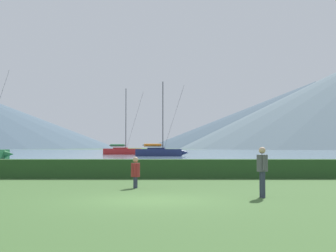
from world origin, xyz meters
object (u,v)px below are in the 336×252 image
sailboat_slip_7 (123,151)px  person_seated_viewer (135,171)px  sailboat_slip_3 (159,152)px  person_standing_walker (262,168)px

sailboat_slip_7 → person_seated_viewer: (7.87, -83.75, -0.07)m
sailboat_slip_3 → sailboat_slip_7: (-7.77, 18.34, 0.01)m
person_seated_viewer → person_standing_walker: 5.80m
sailboat_slip_3 → sailboat_slip_7: size_ratio=0.93×
sailboat_slip_7 → person_standing_walker: sailboat_slip_7 is taller
sailboat_slip_3 → person_seated_viewer: 65.41m
sailboat_slip_3 → sailboat_slip_7: 19.92m
sailboat_slip_3 → person_standing_walker: size_ratio=7.63×
person_standing_walker → sailboat_slip_3: bearing=88.5°
sailboat_slip_7 → person_standing_walker: size_ratio=8.18×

